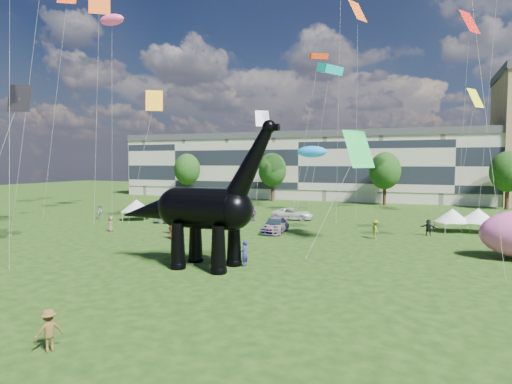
% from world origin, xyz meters
% --- Properties ---
extents(ground, '(220.00, 220.00, 0.00)m').
position_xyz_m(ground, '(0.00, 0.00, 0.00)').
color(ground, '#16330C').
rests_on(ground, ground).
extents(terrace_row, '(78.00, 11.00, 12.00)m').
position_xyz_m(terrace_row, '(-8.00, 62.00, 6.00)').
color(terrace_row, beige).
rests_on(terrace_row, ground).
extents(tree_far_left, '(5.20, 5.20, 9.44)m').
position_xyz_m(tree_far_left, '(-30.00, 53.00, 6.29)').
color(tree_far_left, '#382314').
rests_on(tree_far_left, ground).
extents(tree_mid_left, '(5.20, 5.20, 9.44)m').
position_xyz_m(tree_mid_left, '(-12.00, 53.00, 6.29)').
color(tree_mid_left, '#382314').
rests_on(tree_mid_left, ground).
extents(tree_mid_right, '(5.20, 5.20, 9.44)m').
position_xyz_m(tree_mid_right, '(8.00, 53.00, 6.29)').
color(tree_mid_right, '#382314').
rests_on(tree_mid_right, ground).
extents(tree_far_right, '(5.20, 5.20, 9.44)m').
position_xyz_m(tree_far_right, '(26.00, 53.00, 6.29)').
color(tree_far_right, '#382314').
rests_on(tree_far_right, ground).
extents(dinosaur_sculpture, '(12.55, 3.54, 10.28)m').
position_xyz_m(dinosaur_sculpture, '(-0.39, 4.24, 3.88)').
color(dinosaur_sculpture, black).
rests_on(dinosaur_sculpture, ground).
extents(car_silver, '(1.80, 4.00, 1.33)m').
position_xyz_m(car_silver, '(-15.98, 26.87, 0.67)').
color(car_silver, '#A7A7AB').
rests_on(car_silver, ground).
extents(car_grey, '(4.77, 2.54, 1.49)m').
position_xyz_m(car_grey, '(-13.33, 21.59, 0.75)').
color(car_grey, gray).
rests_on(car_grey, ground).
extents(car_white, '(5.38, 2.76, 1.45)m').
position_xyz_m(car_white, '(-1.24, 29.79, 0.73)').
color(car_white, white).
rests_on(car_white, ground).
extents(car_dark, '(2.42, 5.23, 1.48)m').
position_xyz_m(car_dark, '(-0.07, 19.64, 0.74)').
color(car_dark, '#595960').
rests_on(car_dark, ground).
extents(gazebo_near, '(4.47, 4.47, 2.41)m').
position_xyz_m(gazebo_near, '(16.89, 26.83, 1.69)').
color(gazebo_near, white).
rests_on(gazebo_near, ground).
extents(gazebo_far, '(4.24, 4.24, 2.51)m').
position_xyz_m(gazebo_far, '(19.31, 27.17, 1.76)').
color(gazebo_far, white).
rests_on(gazebo_far, ground).
extents(gazebo_left, '(4.77, 4.77, 2.58)m').
position_xyz_m(gazebo_left, '(-19.28, 22.37, 1.81)').
color(gazebo_left, silver).
rests_on(gazebo_left, ground).
extents(visitors, '(50.76, 47.12, 1.83)m').
position_xyz_m(visitors, '(-1.90, 15.73, 0.87)').
color(visitors, navy).
rests_on(visitors, ground).
extents(kites, '(66.60, 48.35, 31.31)m').
position_xyz_m(kites, '(1.00, 31.46, 21.63)').
color(kites, '#F85810').
rests_on(kites, ground).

